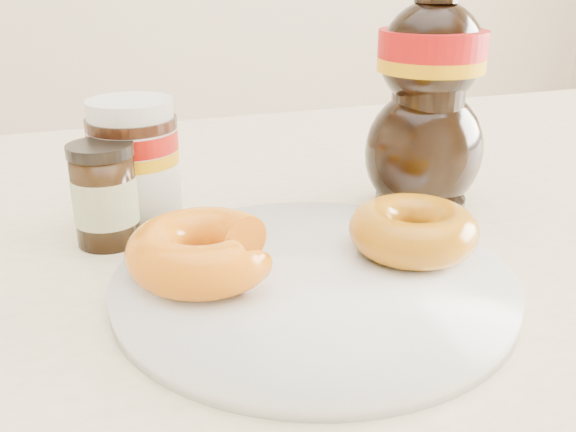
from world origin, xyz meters
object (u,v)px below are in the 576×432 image
object	(u,v)px
syrup_bottle	(429,90)
dark_jar	(105,195)
plate	(313,281)
nutella_jar	(134,157)
donut_bitten	(202,251)
donut_whole	(413,230)
dining_table	(342,338)

from	to	relation	value
syrup_bottle	dark_jar	world-z (taller)	syrup_bottle
plate	nutella_jar	xyz separation A→B (m)	(-0.09, 0.17, 0.05)
donut_bitten	nutella_jar	distance (m)	0.15
donut_whole	donut_bitten	bearing A→B (deg)	174.95
dining_table	plate	size ratio (longest dim) A/B	5.27
syrup_bottle	nutella_jar	bearing A→B (deg)	168.91
donut_whole	dark_jar	size ratio (longest dim) A/B	1.14
plate	nutella_jar	size ratio (longest dim) A/B	2.57
plate	donut_whole	size ratio (longest dim) A/B	2.92
nutella_jar	dark_jar	world-z (taller)	nutella_jar
dining_table	donut_bitten	size ratio (longest dim) A/B	14.10
syrup_bottle	dark_jar	size ratio (longest dim) A/B	2.61
dining_table	donut_whole	xyz separation A→B (m)	(0.03, -0.05, 0.11)
dining_table	nutella_jar	bearing A→B (deg)	142.80
dark_jar	syrup_bottle	bearing A→B (deg)	-2.09
nutella_jar	dark_jar	bearing A→B (deg)	-126.76
dining_table	dark_jar	xyz separation A→B (m)	(-0.17, 0.07, 0.12)
plate	dining_table	bearing A→B (deg)	48.90
dining_table	dark_jar	world-z (taller)	dark_jar
dining_table	donut_whole	bearing A→B (deg)	-58.34
nutella_jar	dining_table	bearing A→B (deg)	-37.20
plate	dark_jar	bearing A→B (deg)	133.54
donut_bitten	syrup_bottle	world-z (taller)	syrup_bottle
dining_table	dark_jar	distance (m)	0.22
syrup_bottle	dark_jar	distance (m)	0.28
donut_whole	nutella_jar	bearing A→B (deg)	137.78
nutella_jar	syrup_bottle	bearing A→B (deg)	-11.09
dark_jar	donut_bitten	bearing A→B (deg)	-63.79
syrup_bottle	dark_jar	bearing A→B (deg)	177.91
plate	dark_jar	distance (m)	0.18
nutella_jar	donut_whole	bearing A→B (deg)	-42.22
donut_bitten	nutella_jar	xyz separation A→B (m)	(-0.02, 0.14, 0.03)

